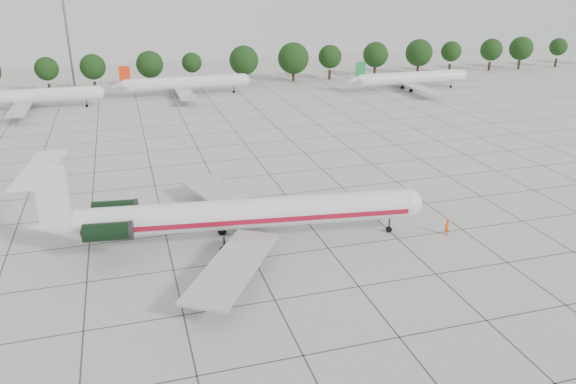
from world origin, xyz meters
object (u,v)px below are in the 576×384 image
ground_crew (447,227)px  bg_airliner_b (27,97)px  floodlight_mast (67,28)px  main_airliner (228,215)px  bg_airliner_d (410,78)px  bg_airliner_c (185,83)px

ground_crew → bg_airliner_b: (-51.30, 77.30, 1.99)m
bg_airliner_b → floodlight_mast: floodlight_mast is taller
main_airliner → bg_airliner_d: 90.45m
bg_airliner_c → bg_airliner_d: bearing=-9.9°
bg_airliner_c → floodlight_mast: floodlight_mast is taller
bg_airliner_c → floodlight_mast: size_ratio=1.11×
main_airliner → ground_crew: main_airliner is taller
main_airliner → bg_airliner_c: main_airliner is taller
ground_crew → bg_airliner_d: bg_airliner_d is taller
main_airliner → ground_crew: size_ratio=22.33×
main_airliner → bg_airliner_b: size_ratio=1.45×
ground_crew → bg_airliner_c: 85.11m
main_airliner → bg_airliner_b: main_airliner is taller
ground_crew → bg_airliner_d: size_ratio=0.06×
ground_crew → floodlight_mast: floodlight_mast is taller
main_airliner → bg_airliner_d: bearing=57.2°
bg_airliner_b → floodlight_mast: bearing=71.6°
bg_airliner_b → bg_airliner_c: 33.62m
ground_crew → bg_airliner_c: bearing=-92.7°
main_airliner → floodlight_mast: 98.70m
bg_airliner_b → bg_airliner_d: (86.26, -3.42, 0.00)m
ground_crew → bg_airliner_d: (34.97, 73.89, 1.99)m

